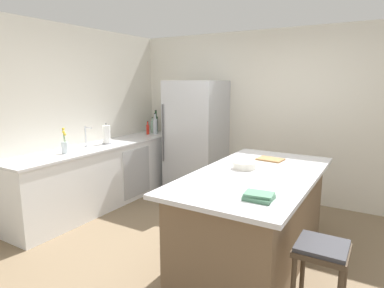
{
  "coord_description": "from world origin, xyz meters",
  "views": [
    {
      "loc": [
        1.47,
        -2.78,
        1.82
      ],
      "look_at": [
        -0.74,
        0.92,
        1.0
      ],
      "focal_mm": 30.67,
      "sensor_mm": 36.0,
      "label": 1
    }
  ],
  "objects": [
    {
      "name": "wine_bottle",
      "position": [
        -2.16,
        2.0,
        1.07
      ],
      "size": [
        0.07,
        0.07,
        0.4
      ],
      "color": "#19381E",
      "rests_on": "counter_run_left"
    },
    {
      "name": "mixing_bowl",
      "position": [
        0.25,
        0.33,
        0.97
      ],
      "size": [
        0.24,
        0.24,
        0.07
      ],
      "color": "silver",
      "rests_on": "kitchen_island"
    },
    {
      "name": "refrigerator",
      "position": [
        -1.2,
        1.82,
        0.92
      ],
      "size": [
        0.86,
        0.79,
        1.84
      ],
      "color": "#B7BABF",
      "rests_on": "ground_plane"
    },
    {
      "name": "cookbook_stack",
      "position": [
        0.69,
        -0.47,
        0.96
      ],
      "size": [
        0.23,
        0.19,
        0.05
      ],
      "color": "#4C7F60",
      "rests_on": "kitchen_island"
    },
    {
      "name": "sink_faucet",
      "position": [
        -2.13,
        0.35,
        1.07
      ],
      "size": [
        0.15,
        0.05,
        0.3
      ],
      "color": "silver",
      "rests_on": "counter_run_left"
    },
    {
      "name": "wall_rear",
      "position": [
        0.0,
        2.25,
        1.3
      ],
      "size": [
        6.0,
        0.1,
        2.6
      ],
      "primitive_type": "cube",
      "color": "silver",
      "rests_on": "ground_plane"
    },
    {
      "name": "soda_bottle",
      "position": [
        -2.03,
        1.81,
        1.06
      ],
      "size": [
        0.08,
        0.08,
        0.37
      ],
      "color": "silver",
      "rests_on": "counter_run_left"
    },
    {
      "name": "hot_sauce_bottle",
      "position": [
        -2.12,
        1.71,
        1.01
      ],
      "size": [
        0.05,
        0.05,
        0.24
      ],
      "color": "red",
      "rests_on": "counter_run_left"
    },
    {
      "name": "paper_towel_roll",
      "position": [
        -2.08,
        0.69,
        1.04
      ],
      "size": [
        0.14,
        0.14,
        0.31
      ],
      "color": "gray",
      "rests_on": "counter_run_left"
    },
    {
      "name": "ground_plane",
      "position": [
        0.0,
        0.0,
        0.0
      ],
      "size": [
        7.2,
        7.2,
        0.0
      ],
      "primitive_type": "plane",
      "color": "#7A664C"
    },
    {
      "name": "bar_stool",
      "position": [
        1.17,
        -0.47,
        0.56
      ],
      "size": [
        0.36,
        0.36,
        0.69
      ],
      "color": "#473828",
      "rests_on": "ground_plane"
    },
    {
      "name": "wall_left",
      "position": [
        -2.45,
        0.0,
        1.3
      ],
      "size": [
        0.1,
        6.0,
        2.6
      ],
      "primitive_type": "cube",
      "color": "silver",
      "rests_on": "ground_plane"
    },
    {
      "name": "counter_run_left",
      "position": [
        -2.09,
        0.61,
        0.46
      ],
      "size": [
        0.65,
        3.01,
        0.91
      ],
      "color": "white",
      "rests_on": "ground_plane"
    },
    {
      "name": "cutting_board",
      "position": [
        0.36,
        0.84,
        0.94
      ],
      "size": [
        0.3,
        0.23,
        0.02
      ],
      "color": "#9E7042",
      "rests_on": "kitchen_island"
    },
    {
      "name": "flower_vase",
      "position": [
        -2.04,
        -0.08,
        1.01
      ],
      "size": [
        0.09,
        0.09,
        0.34
      ],
      "color": "silver",
      "rests_on": "counter_run_left"
    },
    {
      "name": "kitchen_island",
      "position": [
        0.41,
        0.23,
        0.47
      ],
      "size": [
        1.11,
        2.15,
        0.93
      ],
      "color": "#7A6047",
      "rests_on": "ground_plane"
    },
    {
      "name": "gin_bottle",
      "position": [
        -2.16,
        1.9,
        1.02
      ],
      "size": [
        0.07,
        0.07,
        0.28
      ],
      "color": "#8CB79E",
      "rests_on": "counter_run_left"
    }
  ]
}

